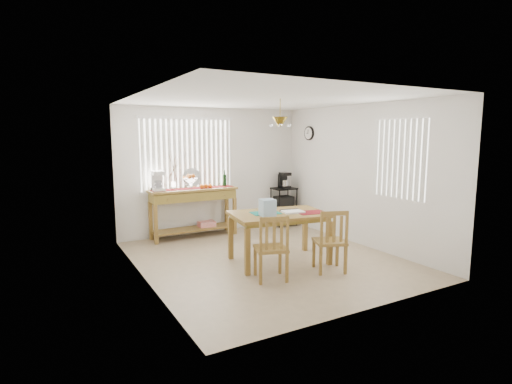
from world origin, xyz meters
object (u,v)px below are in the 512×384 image
wire_cart (284,203)px  chair_left (271,248)px  cart_items (284,181)px  sideboard (194,201)px  chair_right (330,241)px  dining_table (279,218)px

wire_cart → chair_left: chair_left is taller
cart_items → chair_left: 3.58m
wire_cart → chair_left: 3.53m
sideboard → cart_items: 2.17m
cart_items → chair_right: 3.24m
cart_items → wire_cart: bearing=-90.0°
wire_cart → dining_table: bearing=-124.7°
wire_cart → dining_table: (-1.53, -2.20, 0.20)m
dining_table → chair_right: chair_right is taller
chair_right → cart_items: bearing=69.6°
wire_cart → chair_left: (-2.07, -2.86, -0.05)m
cart_items → chair_right: cart_items is taller
sideboard → dining_table: bearing=-74.0°
sideboard → dining_table: (0.63, -2.19, -0.02)m
cart_items → chair_left: cart_items is taller
dining_table → chair_left: chair_left is taller
cart_items → chair_left: bearing=-125.8°
wire_cart → chair_left: bearing=-125.9°
chair_left → sideboard: bearing=91.7°
sideboard → wire_cart: size_ratio=2.04×
cart_items → dining_table: bearing=-124.6°
wire_cart → chair_right: chair_right is taller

